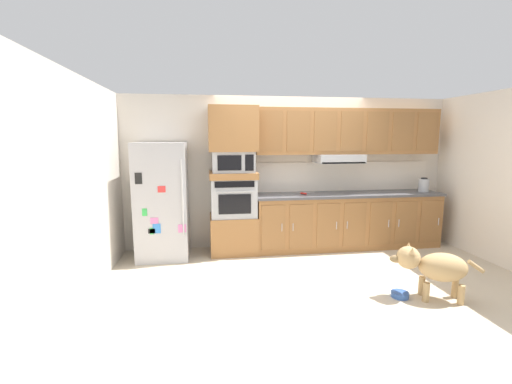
% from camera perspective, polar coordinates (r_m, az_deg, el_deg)
% --- Properties ---
extents(ground_plane, '(9.60, 9.60, 0.00)m').
position_cam_1_polar(ground_plane, '(5.14, 8.27, -11.91)').
color(ground_plane, beige).
extents(back_kitchen_wall, '(6.20, 0.12, 2.50)m').
position_cam_1_polar(back_kitchen_wall, '(5.91, 5.49, 3.33)').
color(back_kitchen_wall, beige).
rests_on(back_kitchen_wall, ground).
extents(side_panel_left, '(0.12, 7.10, 2.50)m').
position_cam_1_polar(side_panel_left, '(4.84, -25.02, 1.32)').
color(side_panel_left, beige).
rests_on(side_panel_left, ground).
extents(side_panel_right, '(0.12, 7.10, 2.50)m').
position_cam_1_polar(side_panel_right, '(6.25, 34.00, 2.16)').
color(side_panel_right, silver).
rests_on(side_panel_right, ground).
extents(refrigerator, '(0.76, 0.73, 1.76)m').
position_cam_1_polar(refrigerator, '(5.40, -15.31, -1.42)').
color(refrigerator, '#ADADB2').
rests_on(refrigerator, ground).
extents(oven_base_cabinet, '(0.74, 0.62, 0.60)m').
position_cam_1_polar(oven_base_cabinet, '(5.58, -3.74, -6.92)').
color(oven_base_cabinet, '#996638').
rests_on(oven_base_cabinet, ground).
extents(built_in_oven, '(0.70, 0.62, 0.60)m').
position_cam_1_polar(built_in_oven, '(5.44, -3.80, -0.84)').
color(built_in_oven, '#A8AAAF').
rests_on(built_in_oven, oven_base_cabinet).
extents(appliance_mid_shelf, '(0.74, 0.62, 0.10)m').
position_cam_1_polar(appliance_mid_shelf, '(5.40, -3.84, 2.83)').
color(appliance_mid_shelf, '#996638').
rests_on(appliance_mid_shelf, built_in_oven).
extents(microwave, '(0.64, 0.54, 0.32)m').
position_cam_1_polar(microwave, '(5.38, -3.86, 5.06)').
color(microwave, '#A8AAAF').
rests_on(microwave, appliance_mid_shelf).
extents(appliance_upper_cabinet, '(0.74, 0.62, 0.68)m').
position_cam_1_polar(appliance_upper_cabinet, '(5.37, -3.92, 10.39)').
color(appliance_upper_cabinet, '#996638').
rests_on(appliance_upper_cabinet, microwave).
extents(lower_cabinet_run, '(3.09, 0.63, 0.88)m').
position_cam_1_polar(lower_cabinet_run, '(5.99, 14.89, -4.71)').
color(lower_cabinet_run, '#996638').
rests_on(lower_cabinet_run, ground).
extents(countertop_slab, '(3.13, 0.64, 0.04)m').
position_cam_1_polar(countertop_slab, '(5.91, 15.05, -0.36)').
color(countertop_slab, '#4C4C51').
rests_on(countertop_slab, lower_cabinet_run).
extents(backsplash_panel, '(3.13, 0.02, 0.50)m').
position_cam_1_polar(backsplash_panel, '(6.13, 14.10, 2.56)').
color(backsplash_panel, silver).
rests_on(backsplash_panel, countertop_slab).
extents(upper_cabinet_with_hood, '(3.09, 0.48, 0.88)m').
position_cam_1_polar(upper_cabinet_with_hood, '(5.94, 14.89, 9.42)').
color(upper_cabinet_with_hood, '#996638').
rests_on(upper_cabinet_with_hood, backsplash_panel).
extents(screwdriver, '(0.17, 0.17, 0.03)m').
position_cam_1_polar(screwdriver, '(5.63, 7.96, -0.23)').
color(screwdriver, red).
rests_on(screwdriver, countertop_slab).
extents(electric_kettle, '(0.17, 0.17, 0.24)m').
position_cam_1_polar(electric_kettle, '(6.48, 26.10, 1.04)').
color(electric_kettle, '#A8AAAF').
rests_on(electric_kettle, countertop_slab).
extents(dog, '(0.97, 0.49, 0.63)m').
position_cam_1_polar(dog, '(4.44, 27.47, -10.86)').
color(dog, tan).
rests_on(dog, ground).
extents(dog_food_bowl, '(0.20, 0.20, 0.06)m').
position_cam_1_polar(dog_food_bowl, '(4.47, 22.80, -15.41)').
color(dog_food_bowl, '#3359A5').
rests_on(dog_food_bowl, ground).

